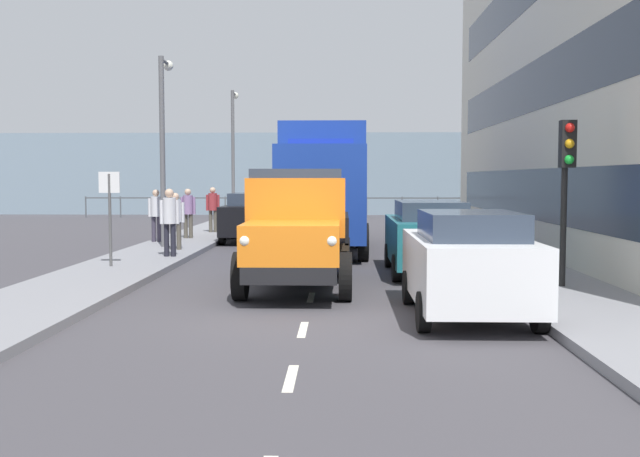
{
  "coord_description": "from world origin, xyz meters",
  "views": [
    {
      "loc": [
        -0.56,
        11.75,
        2.25
      ],
      "look_at": [
        -0.0,
        -7.43,
        0.9
      ],
      "focal_mm": 40.34,
      "sensor_mm": 36.0,
      "label": 1
    }
  ],
  "objects_px": {
    "truck_vintage_orange": "(297,232)",
    "car_white_kerbside_near": "(468,262)",
    "pedestrian_near_railing": "(170,216)",
    "car_black_oppositeside_0": "(252,216)",
    "pedestrian_with_bag": "(188,209)",
    "street_sign": "(110,202)",
    "pedestrian_couple_b": "(176,216)",
    "lamp_post_far": "(233,143)",
    "lorry_cargo_blue": "(323,184)",
    "pedestrian_strolling": "(156,211)",
    "pedestrian_couple_a": "(213,206)",
    "lamp_post_promenade": "(164,133)",
    "car_teal_kerbside_1": "(429,236)",
    "traffic_light_near": "(566,166)"
  },
  "relations": [
    {
      "from": "lorry_cargo_blue",
      "to": "lamp_post_promenade",
      "type": "relative_size",
      "value": 1.42
    },
    {
      "from": "traffic_light_near",
      "to": "lamp_post_promenade",
      "type": "distance_m",
      "value": 12.68
    },
    {
      "from": "car_black_oppositeside_0",
      "to": "traffic_light_near",
      "type": "xyz_separation_m",
      "value": [
        -7.49,
        11.45,
        1.58
      ]
    },
    {
      "from": "pedestrian_couple_b",
      "to": "lamp_post_far",
      "type": "distance_m",
      "value": 14.15
    },
    {
      "from": "pedestrian_couple_a",
      "to": "pedestrian_with_bag",
      "type": "bearing_deg",
      "value": 82.48
    },
    {
      "from": "truck_vintage_orange",
      "to": "lamp_post_promenade",
      "type": "relative_size",
      "value": 0.98
    },
    {
      "from": "lorry_cargo_blue",
      "to": "car_white_kerbside_near",
      "type": "relative_size",
      "value": 2.15
    },
    {
      "from": "car_teal_kerbside_1",
      "to": "pedestrian_strolling",
      "type": "xyz_separation_m",
      "value": [
        8.14,
        -6.7,
        0.27
      ]
    },
    {
      "from": "pedestrian_near_railing",
      "to": "pedestrian_strolling",
      "type": "relative_size",
      "value": 1.05
    },
    {
      "from": "pedestrian_near_railing",
      "to": "pedestrian_couple_a",
      "type": "xyz_separation_m",
      "value": [
        0.39,
        -8.66,
        -0.05
      ]
    },
    {
      "from": "pedestrian_couple_b",
      "to": "pedestrian_couple_a",
      "type": "relative_size",
      "value": 0.96
    },
    {
      "from": "car_white_kerbside_near",
      "to": "car_black_oppositeside_0",
      "type": "distance_m",
      "value": 14.77
    },
    {
      "from": "pedestrian_couple_b",
      "to": "traffic_light_near",
      "type": "relative_size",
      "value": 0.52
    },
    {
      "from": "lorry_cargo_blue",
      "to": "lamp_post_promenade",
      "type": "distance_m",
      "value": 5.14
    },
    {
      "from": "car_white_kerbside_near",
      "to": "lamp_post_promenade",
      "type": "relative_size",
      "value": 0.66
    },
    {
      "from": "lorry_cargo_blue",
      "to": "pedestrian_couple_b",
      "type": "distance_m",
      "value": 4.6
    },
    {
      "from": "car_black_oppositeside_0",
      "to": "pedestrian_couple_a",
      "type": "xyz_separation_m",
      "value": [
        1.8,
        -2.33,
        0.28
      ]
    },
    {
      "from": "car_teal_kerbside_1",
      "to": "pedestrian_with_bag",
      "type": "relative_size",
      "value": 2.38
    },
    {
      "from": "car_teal_kerbside_1",
      "to": "truck_vintage_orange",
      "type": "bearing_deg",
      "value": 39.14
    },
    {
      "from": "pedestrian_with_bag",
      "to": "pedestrian_strolling",
      "type": "bearing_deg",
      "value": 62.89
    },
    {
      "from": "truck_vintage_orange",
      "to": "car_white_kerbside_near",
      "type": "xyz_separation_m",
      "value": [
        -2.94,
        2.8,
        -0.28
      ]
    },
    {
      "from": "pedestrian_with_bag",
      "to": "street_sign",
      "type": "distance_m",
      "value": 8.04
    },
    {
      "from": "truck_vintage_orange",
      "to": "pedestrian_couple_b",
      "type": "xyz_separation_m",
      "value": [
        3.96,
        -6.51,
        -0.05
      ]
    },
    {
      "from": "car_black_oppositeside_0",
      "to": "lorry_cargo_blue",
      "type": "bearing_deg",
      "value": 129.63
    },
    {
      "from": "pedestrian_couple_a",
      "to": "car_teal_kerbside_1",
      "type": "bearing_deg",
      "value": 122.69
    },
    {
      "from": "truck_vintage_orange",
      "to": "traffic_light_near",
      "type": "relative_size",
      "value": 1.76
    },
    {
      "from": "car_teal_kerbside_1",
      "to": "pedestrian_strolling",
      "type": "relative_size",
      "value": 2.38
    },
    {
      "from": "pedestrian_near_railing",
      "to": "traffic_light_near",
      "type": "relative_size",
      "value": 0.57
    },
    {
      "from": "truck_vintage_orange",
      "to": "lamp_post_far",
      "type": "distance_m",
      "value": 21.01
    },
    {
      "from": "car_teal_kerbside_1",
      "to": "traffic_light_near",
      "type": "relative_size",
      "value": 1.28
    },
    {
      "from": "pedestrian_couple_a",
      "to": "lamp_post_promenade",
      "type": "xyz_separation_m",
      "value": [
        0.46,
        5.76,
        2.46
      ]
    },
    {
      "from": "car_white_kerbside_near",
      "to": "car_teal_kerbside_1",
      "type": "xyz_separation_m",
      "value": [
        0.0,
        -5.19,
        0.0
      ]
    },
    {
      "from": "car_black_oppositeside_0",
      "to": "car_white_kerbside_near",
      "type": "bearing_deg",
      "value": 110.72
    },
    {
      "from": "car_teal_kerbside_1",
      "to": "car_black_oppositeside_0",
      "type": "xyz_separation_m",
      "value": [
        5.22,
        -8.62,
        0.0
      ]
    },
    {
      "from": "pedestrian_couple_b",
      "to": "pedestrian_with_bag",
      "type": "xyz_separation_m",
      "value": [
        0.5,
        -4.03,
        0.04
      ]
    },
    {
      "from": "lorry_cargo_blue",
      "to": "car_teal_kerbside_1",
      "type": "height_order",
      "value": "lorry_cargo_blue"
    },
    {
      "from": "lorry_cargo_blue",
      "to": "car_black_oppositeside_0",
      "type": "distance_m",
      "value": 4.29
    },
    {
      "from": "truck_vintage_orange",
      "to": "lorry_cargo_blue",
      "type": "height_order",
      "value": "lorry_cargo_blue"
    },
    {
      "from": "car_white_kerbside_near",
      "to": "pedestrian_with_bag",
      "type": "distance_m",
      "value": 15.26
    },
    {
      "from": "pedestrian_near_railing",
      "to": "car_black_oppositeside_0",
      "type": "bearing_deg",
      "value": -102.6
    },
    {
      "from": "pedestrian_near_railing",
      "to": "street_sign",
      "type": "relative_size",
      "value": 0.81
    },
    {
      "from": "traffic_light_near",
      "to": "car_black_oppositeside_0",
      "type": "bearing_deg",
      "value": -56.79
    },
    {
      "from": "car_white_kerbside_near",
      "to": "pedestrian_couple_a",
      "type": "bearing_deg",
      "value": -66.48
    },
    {
      "from": "lorry_cargo_blue",
      "to": "lamp_post_far",
      "type": "height_order",
      "value": "lamp_post_far"
    },
    {
      "from": "lorry_cargo_blue",
      "to": "pedestrian_with_bag",
      "type": "height_order",
      "value": "lorry_cargo_blue"
    },
    {
      "from": "pedestrian_with_bag",
      "to": "street_sign",
      "type": "relative_size",
      "value": 0.77
    },
    {
      "from": "lorry_cargo_blue",
      "to": "street_sign",
      "type": "distance_m",
      "value": 7.27
    },
    {
      "from": "lorry_cargo_blue",
      "to": "lamp_post_promenade",
      "type": "xyz_separation_m",
      "value": [
        4.89,
        0.25,
        1.56
      ]
    },
    {
      "from": "pedestrian_with_bag",
      "to": "pedestrian_near_railing",
      "type": "bearing_deg",
      "value": 97.37
    },
    {
      "from": "pedestrian_couple_a",
      "to": "lamp_post_far",
      "type": "distance_m",
      "value": 7.55
    }
  ]
}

